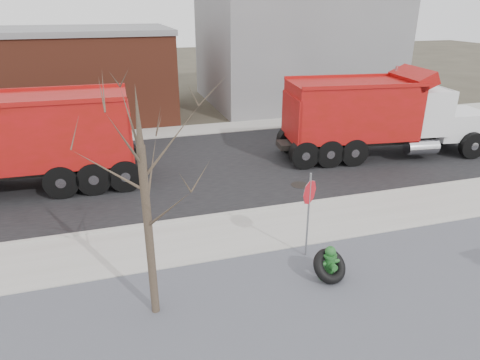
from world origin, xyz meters
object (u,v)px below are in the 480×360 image
object	(u,v)px
dump_truck_red_a	(378,113)
dump_truck_red_b	(15,139)
fire_hydrant	(329,264)
stop_sign	(309,201)
truck_tire	(329,266)

from	to	relation	value
dump_truck_red_a	dump_truck_red_b	distance (m)	14.90
fire_hydrant	stop_sign	bearing A→B (deg)	92.13
fire_hydrant	dump_truck_red_a	bearing A→B (deg)	47.07
truck_tire	stop_sign	xyz separation A→B (m)	(-0.10, 1.17, 1.31)
truck_tire	dump_truck_red_a	world-z (taller)	dump_truck_red_a
stop_sign	dump_truck_red_a	distance (m)	9.65
stop_sign	fire_hydrant	bearing A→B (deg)	-97.68
truck_tire	stop_sign	distance (m)	1.76
truck_tire	fire_hydrant	bearing A→B (deg)	65.13
fire_hydrant	dump_truck_red_b	world-z (taller)	dump_truck_red_b
fire_hydrant	dump_truck_red_a	size ratio (longest dim) A/B	0.10
dump_truck_red_a	dump_truck_red_b	bearing A→B (deg)	-174.28
dump_truck_red_b	dump_truck_red_a	bearing A→B (deg)	179.95
fire_hydrant	truck_tire	bearing A→B (deg)	-118.83
dump_truck_red_a	truck_tire	bearing A→B (deg)	-121.78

